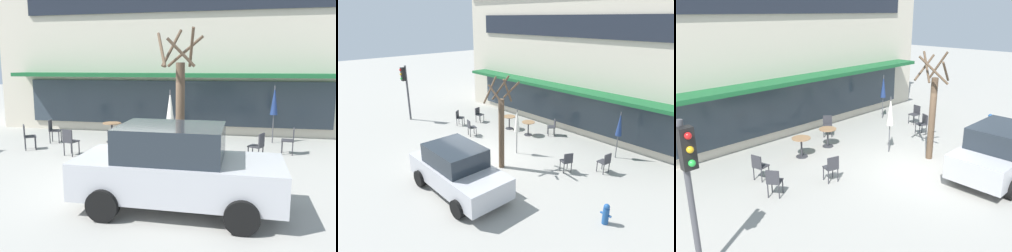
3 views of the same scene
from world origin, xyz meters
TOP-DOWN VIEW (x-y plane):
  - ground_plane at (0.00, 0.00)m, footprint 80.00×80.00m
  - building_facade at (0.00, 9.97)m, footprint 16.42×9.10m
  - cafe_table_near_wall at (-0.54, 3.86)m, footprint 0.70×0.70m
  - cafe_table_streetside at (-1.97, 3.77)m, footprint 0.70×0.70m
  - patio_umbrella_green_folded at (0.73, 1.74)m, footprint 0.28×0.28m
  - patio_umbrella_cream_folded at (4.14, 4.78)m, footprint 0.28×0.28m
  - cafe_chair_0 at (3.45, 1.97)m, footprint 0.53×0.53m
  - cafe_chair_1 at (4.55, 3.09)m, footprint 0.45×0.45m
  - cafe_chair_2 at (-4.15, 3.23)m, footprint 0.48×0.48m
  - cafe_chair_3 at (-2.59, 1.48)m, footprint 0.49×0.49m
  - cafe_chair_4 at (0.36, 4.84)m, footprint 0.57×0.57m
  - cafe_chair_5 at (-4.45, 1.98)m, footprint 0.56×0.56m
  - parked_sedan at (1.61, -2.15)m, footprint 4.22×2.06m
  - street_tree at (1.27, 0.30)m, footprint 1.27×1.28m

SIDE VIEW (x-z plane):
  - ground_plane at x=0.00m, z-range 0.00..0.00m
  - cafe_table_near_wall at x=-0.54m, z-range 0.14..0.90m
  - cafe_table_streetside at x=-1.97m, z-range 0.14..0.90m
  - cafe_chair_0 at x=3.45m, z-range 0.08..0.97m
  - cafe_chair_1 at x=4.55m, z-range 0.08..0.97m
  - cafe_chair_2 at x=-4.15m, z-range 0.08..0.97m
  - cafe_chair_3 at x=-2.59m, z-range 0.08..0.97m
  - cafe_chair_4 at x=0.36m, z-range 0.08..0.97m
  - cafe_chair_5 at x=-4.45m, z-range 0.08..0.97m
  - parked_sedan at x=1.61m, z-range 0.00..1.76m
  - patio_umbrella_green_folded at x=0.73m, z-range 0.53..2.73m
  - patio_umbrella_cream_folded at x=4.14m, z-range 0.53..2.73m
  - street_tree at x=1.27m, z-range -0.12..3.80m
  - building_facade at x=0.00m, z-range 0.00..7.89m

